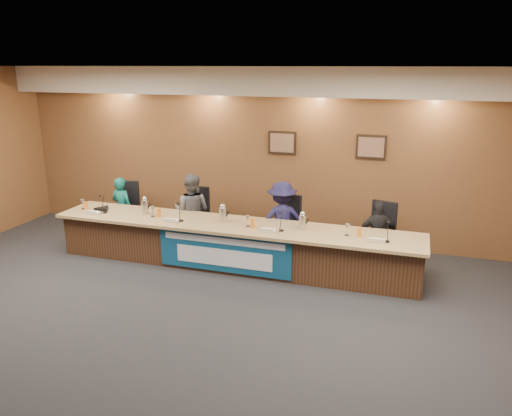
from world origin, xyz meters
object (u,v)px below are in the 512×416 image
Objects in this scene: dais_body at (233,246)px; office_chair_d at (378,239)px; office_chair_b at (195,221)px; panelist_b at (192,211)px; panelist_d at (378,235)px; carafe_mid at (223,215)px; carafe_right at (303,222)px; office_chair_a at (126,214)px; carafe_left at (145,207)px; banner at (224,253)px; office_chair_c at (283,230)px; speakerphone at (103,209)px; panelist_a at (122,209)px; panelist_c at (282,220)px.

office_chair_d is (2.28, 0.69, 0.13)m from dais_body.
office_chair_b is (-1.00, 0.69, 0.13)m from dais_body.
office_chair_b is at bearing 145.65° from dais_body.
panelist_d is at bearing 174.99° from panelist_b.
carafe_right reaches higher than carafe_mid.
carafe_mid is at bearing 139.73° from panelist_b.
carafe_mid is at bearing -40.63° from office_chair_b.
office_chair_a is at bearing 169.11° from carafe_right.
panelist_d is 4.72m from office_chair_a.
panelist_d is at bearing -73.43° from office_chair_d.
carafe_left reaches higher than office_chair_d.
carafe_left reaches higher than office_chair_b.
office_chair_b is 1.98× the size of carafe_mid.
office_chair_b is at bearing 132.36° from banner.
panelist_d reaches higher than office_chair_a.
panelist_b is at bearing 144.74° from carafe_mid.
office_chair_c is at bearing 39.70° from carafe_mid.
office_chair_c is (0.67, 0.69, 0.13)m from dais_body.
carafe_right reaches higher than office_chair_c.
carafe_left is 0.86m from speakerphone.
panelist_c is at bearing -171.98° from panelist_a.
dais_body is 2.48m from speakerphone.
office_chair_b and office_chair_c have the same top height.
banner is at bearing -90.00° from dais_body.
office_chair_a is 1.00× the size of office_chair_c.
panelist_c reaches higher than dais_body.
panelist_d is 2.41× the size of office_chair_c.
carafe_left is (-1.59, -0.03, 0.53)m from dais_body.
banner is at bearing -13.79° from carafe_left.
panelist_c reaches higher than carafe_left.
office_chair_a is at bearing -158.47° from office_chair_c.
banner is at bearing -160.68° from carafe_right.
dais_body is at bearing -3.32° from panelist_d.
banner is at bearing -9.20° from speakerphone.
panelist_c is 2.82× the size of office_chair_a.
office_chair_a is 1.44m from office_chair_b.
panelist_d is (2.28, 1.00, 0.20)m from banner.
panelist_c is 4.23× the size of speakerphone.
dais_body is 4.36× the size of panelist_b.
office_chair_b is 1.97× the size of carafe_right.
office_chair_d is (0.00, 0.10, -0.10)m from panelist_d.
office_chair_a is 1.50× the size of speakerphone.
panelist_c reaches higher than carafe_mid.
carafe_right is (0.49, -0.59, 0.20)m from panelist_c.
speakerphone is (-2.27, -0.01, -0.10)m from carafe_mid.
office_chair_a is at bearing 178.94° from office_chair_b.
carafe_mid is (0.84, -0.59, 0.18)m from panelist_b.
panelist_d is 3.92m from carafe_left.
banner is (0.00, -0.41, 0.03)m from dais_body.
panelist_d reaches higher than office_chair_b.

